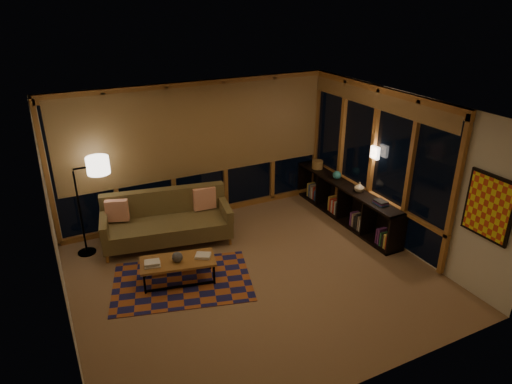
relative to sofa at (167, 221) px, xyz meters
name	(u,v)px	position (x,y,z in m)	size (l,w,h in m)	color
floor	(255,276)	(0.93, -1.64, -0.45)	(5.50, 5.00, 0.01)	#977349
ceiling	(254,110)	(0.93, -1.64, 2.25)	(5.50, 5.00, 0.01)	white
walls	(255,200)	(0.93, -1.64, 0.90)	(5.51, 5.01, 2.70)	beige
window_wall_back	(199,152)	(0.93, 0.79, 0.90)	(5.30, 0.16, 2.60)	olive
window_wall_right	(371,160)	(3.61, -1.04, 0.90)	(0.16, 3.70, 2.60)	olive
wall_art	(489,207)	(3.64, -3.49, 1.00)	(0.06, 0.74, 0.94)	red
wall_sconce	(375,153)	(3.55, -1.19, 1.10)	(0.12, 0.18, 0.22)	white
sofa	(167,221)	(0.00, 0.00, 0.00)	(2.22, 0.90, 0.91)	brown
pillow_left	(117,212)	(-0.78, 0.32, 0.19)	(0.39, 0.13, 0.39)	#DC5028
pillow_right	(204,199)	(0.76, 0.12, 0.21)	(0.42, 0.14, 0.42)	#DC5028
area_rug	(182,281)	(-0.16, -1.27, -0.45)	(2.13, 1.42, 0.01)	#9C4B1D
coffee_table	(179,271)	(-0.19, -1.23, -0.26)	(1.14, 0.52, 0.38)	olive
book_stack_a	(152,263)	(-0.58, -1.18, -0.04)	(0.23, 0.18, 0.07)	beige
book_stack_b	(203,256)	(0.19, -1.31, -0.05)	(0.23, 0.18, 0.05)	beige
ceramic_pot	(177,257)	(-0.20, -1.26, 0.01)	(0.17, 0.17, 0.17)	black
floor_lamp	(80,209)	(-1.38, 0.31, 0.40)	(0.57, 0.37, 1.71)	black
bookshelf	(345,202)	(3.42, -0.64, -0.08)	(0.40, 2.96, 0.74)	black
basket	(317,165)	(3.40, 0.36, 0.37)	(0.23, 0.23, 0.17)	olive
teal_bowl	(337,175)	(3.42, -0.30, 0.37)	(0.17, 0.17, 0.17)	#236765
vase	(359,187)	(3.42, -1.01, 0.38)	(0.19, 0.19, 0.20)	tan
shelf_book_stack	(381,202)	(3.42, -1.62, 0.32)	(0.19, 0.26, 0.08)	beige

